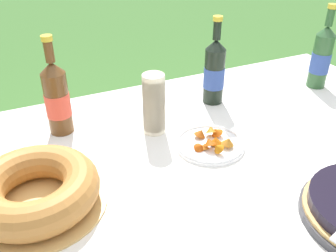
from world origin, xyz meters
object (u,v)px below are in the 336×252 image
(cup_stack, at_px, (154,104))
(cider_bottle_amber, at_px, (57,98))
(juice_bottle_red, at_px, (214,72))
(cider_bottle_green, at_px, (321,57))
(snack_plate_near, at_px, (210,143))
(bundt_cake, at_px, (35,190))

(cup_stack, relative_size, cider_bottle_amber, 0.63)
(cider_bottle_amber, bearing_deg, juice_bottle_red, -2.52)
(cider_bottle_amber, relative_size, juice_bottle_red, 1.00)
(cup_stack, distance_m, juice_bottle_red, 0.30)
(cider_bottle_green, relative_size, snack_plate_near, 1.54)
(cup_stack, relative_size, cider_bottle_green, 0.61)
(cup_stack, bearing_deg, cider_bottle_green, 3.58)
(cider_bottle_green, distance_m, juice_bottle_red, 0.46)
(bundt_cake, bearing_deg, cup_stack, 26.34)
(cup_stack, relative_size, snack_plate_near, 0.94)
(cider_bottle_amber, bearing_deg, cup_stack, -24.98)
(bundt_cake, xyz_separation_m, cider_bottle_green, (1.14, 0.25, 0.08))
(bundt_cake, relative_size, cup_stack, 1.72)
(snack_plate_near, bearing_deg, cider_bottle_green, 18.20)
(cup_stack, relative_size, juice_bottle_red, 0.63)
(juice_bottle_red, bearing_deg, bundt_cake, -156.13)
(cider_bottle_amber, height_order, snack_plate_near, cider_bottle_amber)
(cup_stack, height_order, juice_bottle_red, juice_bottle_red)
(cider_bottle_amber, bearing_deg, cider_bottle_green, -4.66)
(bundt_cake, relative_size, cider_bottle_green, 1.06)
(snack_plate_near, bearing_deg, cider_bottle_amber, 144.35)
(bundt_cake, height_order, cup_stack, cup_stack)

